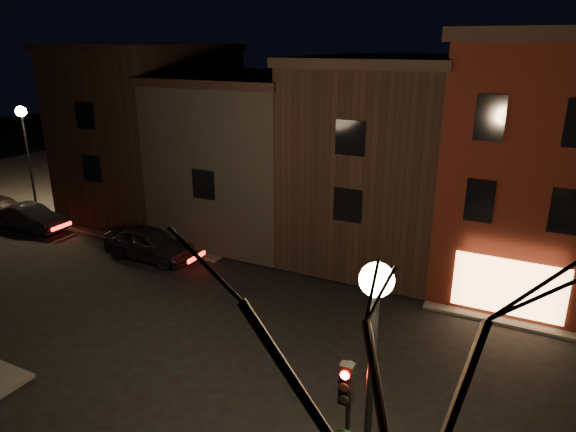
{
  "coord_description": "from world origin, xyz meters",
  "views": [
    {
      "loc": [
        8.4,
        -13.72,
        10.12
      ],
      "look_at": [
        -0.76,
        4.46,
        3.2
      ],
      "focal_mm": 32.0,
      "sensor_mm": 36.0,
      "label": 1
    }
  ],
  "objects_px": {
    "traffic_signal": "(346,419)",
    "street_lamp_near": "(373,337)",
    "parked_car_c": "(3,210)",
    "parked_car_b": "(30,218)",
    "bare_tree_right": "(418,396)",
    "parked_car_a": "(149,243)",
    "street_lamp_far": "(24,131)"
  },
  "relations": [
    {
      "from": "bare_tree_right",
      "to": "parked_car_b",
      "type": "height_order",
      "value": "bare_tree_right"
    },
    {
      "from": "parked_car_a",
      "to": "street_lamp_far",
      "type": "bearing_deg",
      "value": 78.75
    },
    {
      "from": "bare_tree_right",
      "to": "parked_car_b",
      "type": "distance_m",
      "value": 28.07
    },
    {
      "from": "street_lamp_near",
      "to": "parked_car_a",
      "type": "bearing_deg",
      "value": 145.0
    },
    {
      "from": "parked_car_c",
      "to": "street_lamp_far",
      "type": "bearing_deg",
      "value": -15.75
    },
    {
      "from": "parked_car_a",
      "to": "parked_car_c",
      "type": "distance_m",
      "value": 11.52
    },
    {
      "from": "traffic_signal",
      "to": "parked_car_b",
      "type": "relative_size",
      "value": 0.93
    },
    {
      "from": "bare_tree_right",
      "to": "parked_car_a",
      "type": "relative_size",
      "value": 1.81
    },
    {
      "from": "street_lamp_near",
      "to": "parked_car_b",
      "type": "distance_m",
      "value": 25.68
    },
    {
      "from": "parked_car_b",
      "to": "parked_car_a",
      "type": "bearing_deg",
      "value": -92.49
    },
    {
      "from": "traffic_signal",
      "to": "parked_car_c",
      "type": "height_order",
      "value": "traffic_signal"
    },
    {
      "from": "street_lamp_near",
      "to": "traffic_signal",
      "type": "bearing_deg",
      "value": 140.63
    },
    {
      "from": "bare_tree_right",
      "to": "parked_car_b",
      "type": "bearing_deg",
      "value": 152.61
    },
    {
      "from": "traffic_signal",
      "to": "parked_car_a",
      "type": "xyz_separation_m",
      "value": [
        -13.74,
        9.54,
        -2.01
      ]
    },
    {
      "from": "traffic_signal",
      "to": "parked_car_c",
      "type": "distance_m",
      "value": 27.21
    },
    {
      "from": "street_lamp_near",
      "to": "parked_car_b",
      "type": "relative_size",
      "value": 1.48
    },
    {
      "from": "traffic_signal",
      "to": "parked_car_c",
      "type": "bearing_deg",
      "value": 158.52
    },
    {
      "from": "street_lamp_far",
      "to": "parked_car_a",
      "type": "distance_m",
      "value": 11.91
    },
    {
      "from": "bare_tree_right",
      "to": "parked_car_c",
      "type": "bearing_deg",
      "value": 154.54
    },
    {
      "from": "traffic_signal",
      "to": "parked_car_b",
      "type": "bearing_deg",
      "value": 156.77
    },
    {
      "from": "traffic_signal",
      "to": "street_lamp_near",
      "type": "bearing_deg",
      "value": -39.37
    },
    {
      "from": "bare_tree_right",
      "to": "street_lamp_far",
      "type": "bearing_deg",
      "value": 150.98
    },
    {
      "from": "street_lamp_far",
      "to": "traffic_signal",
      "type": "bearing_deg",
      "value": -25.45
    },
    {
      "from": "parked_car_a",
      "to": "bare_tree_right",
      "type": "bearing_deg",
      "value": -128.72
    },
    {
      "from": "traffic_signal",
      "to": "parked_car_a",
      "type": "relative_size",
      "value": 0.86
    },
    {
      "from": "street_lamp_near",
      "to": "parked_car_c",
      "type": "xyz_separation_m",
      "value": [
        -25.84,
        10.42,
        -4.48
      ]
    },
    {
      "from": "street_lamp_near",
      "to": "bare_tree_right",
      "type": "bearing_deg",
      "value": -62.53
    },
    {
      "from": "street_lamp_near",
      "to": "parked_car_c",
      "type": "height_order",
      "value": "street_lamp_near"
    },
    {
      "from": "street_lamp_near",
      "to": "street_lamp_far",
      "type": "bearing_deg",
      "value": 154.17
    },
    {
      "from": "street_lamp_near",
      "to": "bare_tree_right",
      "type": "xyz_separation_m",
      "value": [
        1.3,
        -2.5,
        0.97
      ]
    },
    {
      "from": "street_lamp_near",
      "to": "parked_car_c",
      "type": "relative_size",
      "value": 1.35
    },
    {
      "from": "street_lamp_far",
      "to": "bare_tree_right",
      "type": "height_order",
      "value": "bare_tree_right"
    }
  ]
}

